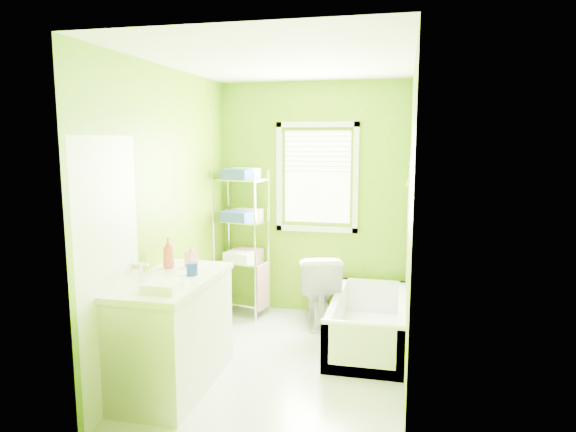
% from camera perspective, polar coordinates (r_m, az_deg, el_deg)
% --- Properties ---
extents(ground, '(2.90, 2.90, 0.00)m').
position_cam_1_polar(ground, '(4.75, -0.53, -16.02)').
color(ground, silver).
rests_on(ground, ground).
extents(room_envelope, '(2.14, 2.94, 2.62)m').
position_cam_1_polar(room_envelope, '(4.34, -0.56, 2.90)').
color(room_envelope, '#649307').
rests_on(room_envelope, ground).
extents(window, '(0.92, 0.05, 1.22)m').
position_cam_1_polar(window, '(5.71, 3.25, 4.94)').
color(window, white).
rests_on(window, ground).
extents(door, '(0.09, 0.80, 2.00)m').
position_cam_1_polar(door, '(3.92, -19.12, -6.32)').
color(door, white).
rests_on(door, ground).
extents(right_wall_decor, '(0.04, 1.48, 1.17)m').
position_cam_1_polar(right_wall_decor, '(4.23, 13.15, -0.56)').
color(right_wall_decor, '#440719').
rests_on(right_wall_decor, ground).
extents(bathtub, '(0.69, 1.49, 0.48)m').
position_cam_1_polar(bathtub, '(5.11, 8.86, -12.43)').
color(bathtub, white).
rests_on(bathtub, ground).
extents(toilet, '(0.62, 0.85, 0.78)m').
position_cam_1_polar(toilet, '(5.57, 3.35, -8.01)').
color(toilet, white).
rests_on(toilet, ground).
extents(vanity, '(0.61, 1.20, 1.15)m').
position_cam_1_polar(vanity, '(4.27, -12.67, -12.18)').
color(vanity, silver).
rests_on(vanity, ground).
extents(wire_shelf_unit, '(0.61, 0.50, 1.65)m').
position_cam_1_polar(wire_shelf_unit, '(5.73, -4.99, -1.16)').
color(wire_shelf_unit, silver).
rests_on(wire_shelf_unit, ground).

